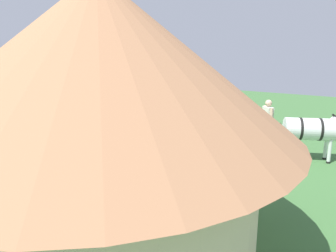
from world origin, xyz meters
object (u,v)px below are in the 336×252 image
at_px(shade_umbrella, 108,79).
at_px(patio_dining_table, 110,139).
at_px(standing_watcher, 267,119).
at_px(patio_chair_east_end, 150,144).
at_px(zebra_nearest_camera, 176,111).
at_px(guest_beside_umbrella, 87,120).
at_px(striped_lounge_chair, 241,168).
at_px(zebra_by_umbrella, 312,130).
at_px(thatched_hut, 103,108).
at_px(patio_chair_near_hut, 81,154).
at_px(patio_chair_near_lawn, 103,134).

xyz_separation_m(shade_umbrella, patio_dining_table, (-0.00, 0.00, -1.95)).
bearing_deg(standing_watcher, patio_chair_east_end, 97.70).
bearing_deg(zebra_nearest_camera, guest_beside_umbrella, 5.96).
xyz_separation_m(patio_dining_table, striped_lounge_chair, (-4.14, -0.91, -0.41)).
bearing_deg(patio_dining_table, striped_lounge_chair, -167.59).
xyz_separation_m(patio_chair_east_end, zebra_by_umbrella, (-4.35, -2.80, 0.51)).
xyz_separation_m(thatched_hut, patio_chair_east_end, (2.28, -4.25, -2.03)).
relative_size(thatched_hut, patio_chair_near_hut, 7.11).
xyz_separation_m(patio_chair_near_hut, guest_beside_umbrella, (1.66, -1.80, 0.49)).
xyz_separation_m(guest_beside_umbrella, zebra_by_umbrella, (-7.10, -2.93, 0.01)).
bearing_deg(standing_watcher, thatched_hut, 131.78).
height_order(thatched_hut, patio_chair_near_lawn, thatched_hut).
distance_m(patio_dining_table, zebra_nearest_camera, 3.94).
relative_size(thatched_hut, standing_watcher, 3.65).
height_order(shade_umbrella, patio_chair_near_hut, shade_umbrella).
relative_size(patio_dining_table, striped_lounge_chair, 1.65).
xyz_separation_m(striped_lounge_chair, zebra_nearest_camera, (4.10, -3.02, 0.75)).
distance_m(standing_watcher, zebra_by_umbrella, 1.81).
height_order(patio_dining_table, patio_chair_near_lawn, patio_chair_near_lawn).
height_order(patio_dining_table, zebra_by_umbrella, zebra_by_umbrella).
xyz_separation_m(patio_chair_near_lawn, zebra_nearest_camera, (-1.11, -3.21, 0.48)).
distance_m(patio_chair_east_end, striped_lounge_chair, 3.05).
bearing_deg(standing_watcher, patio_chair_near_lawn, 80.46).
relative_size(patio_chair_east_end, striped_lounge_chair, 0.94).
distance_m(patio_dining_table, patio_chair_near_lawn, 1.29).
relative_size(patio_chair_near_lawn, zebra_nearest_camera, 0.44).
bearing_deg(zebra_nearest_camera, patio_chair_near_lawn, 13.09).
xyz_separation_m(zebra_nearest_camera, zebra_by_umbrella, (-5.42, 0.48, 0.03)).
bearing_deg(patio_dining_table, zebra_nearest_camera, -90.59).
relative_size(shade_umbrella, patio_dining_table, 2.05).
relative_size(patio_dining_table, patio_chair_near_lawn, 1.76).
height_order(shade_umbrella, patio_chair_near_lawn, shade_umbrella).
relative_size(thatched_hut, patio_chair_east_end, 7.11).
xyz_separation_m(thatched_hut, guest_beside_umbrella, (5.03, -4.12, -1.54)).
distance_m(patio_dining_table, striped_lounge_chair, 4.26).
distance_m(patio_chair_east_end, patio_chair_near_hut, 2.22).
xyz_separation_m(patio_chair_east_end, patio_chair_near_hut, (1.09, 1.93, 0.00)).
bearing_deg(shade_umbrella, striped_lounge_chair, -167.59).
bearing_deg(patio_chair_near_hut, zebra_by_umbrella, 39.99).
relative_size(thatched_hut, guest_beside_umbrella, 3.79).
xyz_separation_m(patio_dining_table, patio_chair_near_lawn, (1.07, -0.72, -0.14)).
bearing_deg(patio_chair_near_lawn, patio_chair_near_hut, 62.42).
relative_size(striped_lounge_chair, zebra_nearest_camera, 0.47).
bearing_deg(patio_chair_near_hut, patio_chair_east_end, 59.51).
distance_m(thatched_hut, guest_beside_umbrella, 6.68).
relative_size(standing_watcher, striped_lounge_chair, 1.82).
xyz_separation_m(standing_watcher, zebra_nearest_camera, (3.78, 0.28, -0.05)).
xyz_separation_m(patio_chair_east_end, guest_beside_umbrella, (2.75, 0.13, 0.49)).
height_order(patio_chair_near_hut, striped_lounge_chair, patio_chair_near_hut).
bearing_deg(shade_umbrella, patio_chair_near_lawn, -33.79).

